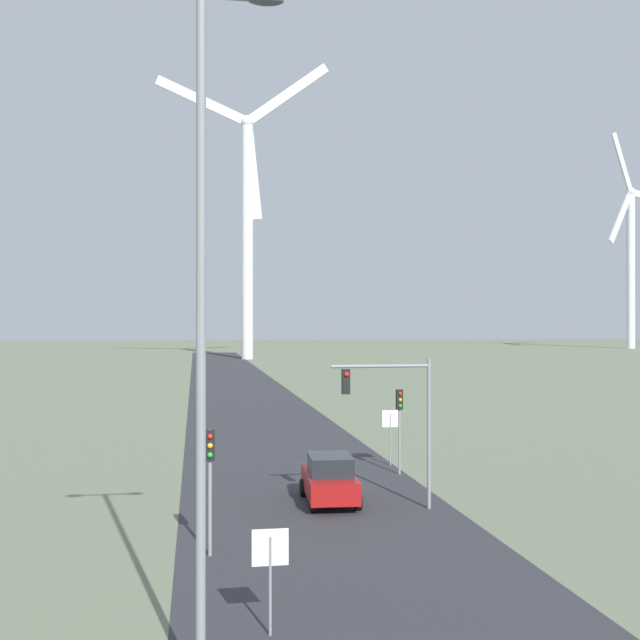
{
  "coord_description": "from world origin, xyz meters",
  "views": [
    {
      "loc": [
        -4.43,
        -9.15,
        6.8
      ],
      "look_at": [
        0.0,
        17.33,
        6.93
      ],
      "focal_mm": 42.0,
      "sensor_mm": 36.0,
      "label": 1
    }
  ],
  "objects_px": {
    "car_approaching": "(330,479)",
    "wind_turbine_center": "(631,252)",
    "stop_sign_near": "(270,561)",
    "stop_sign_far": "(390,427)",
    "wind_turbine_left": "(247,213)",
    "traffic_light_post_near_left": "(210,463)",
    "traffic_light_mast_overhead": "(394,403)",
    "streetlamp": "(201,270)",
    "traffic_light_post_near_right": "(399,412)"
  },
  "relations": [
    {
      "from": "stop_sign_far",
      "to": "car_approaching",
      "type": "height_order",
      "value": "stop_sign_far"
    },
    {
      "from": "stop_sign_far",
      "to": "car_approaching",
      "type": "bearing_deg",
      "value": -121.43
    },
    {
      "from": "car_approaching",
      "to": "wind_turbine_center",
      "type": "bearing_deg",
      "value": 54.81
    },
    {
      "from": "stop_sign_far",
      "to": "traffic_light_post_near_right",
      "type": "height_order",
      "value": "traffic_light_post_near_right"
    },
    {
      "from": "stop_sign_near",
      "to": "traffic_light_post_near_left",
      "type": "xyz_separation_m",
      "value": [
        -1.19,
        5.85,
        1.09
      ]
    },
    {
      "from": "stop_sign_near",
      "to": "car_approaching",
      "type": "xyz_separation_m",
      "value": [
        3.41,
        11.62,
        -0.71
      ]
    },
    {
      "from": "traffic_light_post_near_right",
      "to": "traffic_light_mast_overhead",
      "type": "xyz_separation_m",
      "value": [
        -1.92,
        -6.2,
        1.08
      ]
    },
    {
      "from": "stop_sign_near",
      "to": "wind_turbine_left",
      "type": "distance_m",
      "value": 130.12
    },
    {
      "from": "stop_sign_near",
      "to": "streetlamp",
      "type": "bearing_deg",
      "value": -120.6
    },
    {
      "from": "stop_sign_far",
      "to": "traffic_light_post_near_left",
      "type": "distance_m",
      "value": 15.42
    },
    {
      "from": "car_approaching",
      "to": "wind_turbine_left",
      "type": "relative_size",
      "value": 0.07
    },
    {
      "from": "car_approaching",
      "to": "wind_turbine_center",
      "type": "distance_m",
      "value": 196.61
    },
    {
      "from": "wind_turbine_left",
      "to": "traffic_light_mast_overhead",
      "type": "bearing_deg",
      "value": -91.32
    },
    {
      "from": "traffic_light_post_near_right",
      "to": "wind_turbine_left",
      "type": "bearing_deg",
      "value": 89.6
    },
    {
      "from": "streetlamp",
      "to": "car_approaching",
      "type": "height_order",
      "value": "streetlamp"
    },
    {
      "from": "stop_sign_far",
      "to": "car_approaching",
      "type": "distance_m",
      "value": 8.1
    },
    {
      "from": "traffic_light_mast_overhead",
      "to": "streetlamp",
      "type": "bearing_deg",
      "value": -119.02
    },
    {
      "from": "stop_sign_far",
      "to": "traffic_light_post_near_left",
      "type": "xyz_separation_m",
      "value": [
        -8.79,
        -12.64,
        0.86
      ]
    },
    {
      "from": "streetlamp",
      "to": "traffic_light_mast_overhead",
      "type": "xyz_separation_m",
      "value": [
        7.07,
        12.74,
        -3.88
      ]
    },
    {
      "from": "stop_sign_far",
      "to": "traffic_light_post_near_right",
      "type": "xyz_separation_m",
      "value": [
        -0.14,
        -2.11,
        0.95
      ]
    },
    {
      "from": "traffic_light_mast_overhead",
      "to": "wind_turbine_left",
      "type": "bearing_deg",
      "value": 88.68
    },
    {
      "from": "traffic_light_post_near_left",
      "to": "car_approaching",
      "type": "distance_m",
      "value": 7.59
    },
    {
      "from": "stop_sign_near",
      "to": "traffic_light_post_near_left",
      "type": "relative_size",
      "value": 0.63
    },
    {
      "from": "stop_sign_far",
      "to": "traffic_light_post_near_right",
      "type": "bearing_deg",
      "value": -93.67
    },
    {
      "from": "traffic_light_post_near_right",
      "to": "car_approaching",
      "type": "xyz_separation_m",
      "value": [
        -4.06,
        -4.76,
        -1.89
      ]
    },
    {
      "from": "streetlamp",
      "to": "traffic_light_post_near_right",
      "type": "xyz_separation_m",
      "value": [
        8.99,
        18.94,
        -4.96
      ]
    },
    {
      "from": "streetlamp",
      "to": "stop_sign_near",
      "type": "height_order",
      "value": "streetlamp"
    },
    {
      "from": "stop_sign_far",
      "to": "traffic_light_mast_overhead",
      "type": "xyz_separation_m",
      "value": [
        -2.05,
        -8.31,
        2.03
      ]
    },
    {
      "from": "traffic_light_post_near_left",
      "to": "wind_turbine_center",
      "type": "relative_size",
      "value": 0.06
    },
    {
      "from": "stop_sign_near",
      "to": "wind_turbine_left",
      "type": "relative_size",
      "value": 0.04
    },
    {
      "from": "traffic_light_post_near_right",
      "to": "streetlamp",
      "type": "bearing_deg",
      "value": -115.38
    },
    {
      "from": "traffic_light_post_near_left",
      "to": "wind_turbine_center",
      "type": "distance_m",
      "value": 203.7
    },
    {
      "from": "wind_turbine_center",
      "to": "wind_turbine_left",
      "type": "bearing_deg",
      "value": -157.83
    },
    {
      "from": "streetlamp",
      "to": "wind_turbine_left",
      "type": "height_order",
      "value": "wind_turbine_left"
    },
    {
      "from": "streetlamp",
      "to": "traffic_light_post_near_right",
      "type": "relative_size",
      "value": 3.37
    },
    {
      "from": "car_approaching",
      "to": "stop_sign_near",
      "type": "bearing_deg",
      "value": -106.36
    },
    {
      "from": "stop_sign_far",
      "to": "wind_turbine_left",
      "type": "height_order",
      "value": "wind_turbine_left"
    },
    {
      "from": "streetlamp",
      "to": "traffic_light_mast_overhead",
      "type": "bearing_deg",
      "value": 60.98
    },
    {
      "from": "traffic_light_mast_overhead",
      "to": "wind_turbine_center",
      "type": "bearing_deg",
      "value": 55.57
    },
    {
      "from": "traffic_light_post_near_left",
      "to": "car_approaching",
      "type": "xyz_separation_m",
      "value": [
        4.6,
        5.77,
        -1.8
      ]
    },
    {
      "from": "stop_sign_far",
      "to": "traffic_light_mast_overhead",
      "type": "bearing_deg",
      "value": -103.88
    },
    {
      "from": "stop_sign_near",
      "to": "wind_turbine_left",
      "type": "height_order",
      "value": "wind_turbine_left"
    },
    {
      "from": "stop_sign_near",
      "to": "stop_sign_far",
      "type": "distance_m",
      "value": 19.99
    },
    {
      "from": "wind_turbine_left",
      "to": "wind_turbine_center",
      "type": "bearing_deg",
      "value": 22.17
    },
    {
      "from": "streetlamp",
      "to": "wind_turbine_center",
      "type": "bearing_deg",
      "value": 55.95
    },
    {
      "from": "car_approaching",
      "to": "streetlamp",
      "type": "bearing_deg",
      "value": -109.15
    },
    {
      "from": "streetlamp",
      "to": "stop_sign_far",
      "type": "xyz_separation_m",
      "value": [
        9.12,
        21.05,
        -5.91
      ]
    },
    {
      "from": "wind_turbine_left",
      "to": "wind_turbine_center",
      "type": "distance_m",
      "value": 116.12
    },
    {
      "from": "wind_turbine_center",
      "to": "traffic_light_post_near_left",
      "type": "bearing_deg",
      "value": -125.31
    },
    {
      "from": "stop_sign_near",
      "to": "stop_sign_far",
      "type": "height_order",
      "value": "stop_sign_far"
    }
  ]
}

